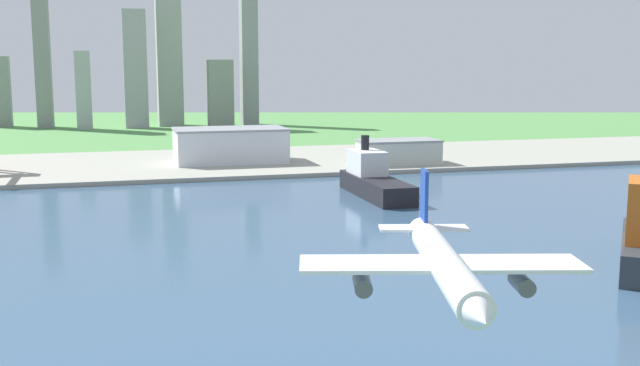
{
  "coord_description": "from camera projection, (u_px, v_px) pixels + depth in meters",
  "views": [
    {
      "loc": [
        -57.35,
        34.84,
        58.6
      ],
      "look_at": [
        -12.75,
        193.37,
        33.23
      ],
      "focal_mm": 41.88,
      "sensor_mm": 36.0,
      "label": 1
    }
  ],
  "objects": [
    {
      "name": "water_bay",
      "position": [
        319.0,
        269.0,
        219.45
      ],
      "size": [
        840.0,
        360.0,
        0.15
      ],
      "primitive_type": "cube",
      "color": "#385675",
      "rests_on": "ground"
    },
    {
      "name": "distant_skyline",
      "position": [
        144.0,
        65.0,
        750.67
      ],
      "size": [
        269.02,
        73.46,
        157.02
      ],
      "color": "gray",
      "rests_on": "ground"
    },
    {
      "name": "ground_plane",
      "position": [
        275.0,
        228.0,
        276.54
      ],
      "size": [
        2400.0,
        2400.0,
        0.0
      ],
      "primitive_type": "plane",
      "color": "#508D48"
    },
    {
      "name": "warehouse_annex",
      "position": [
        398.0,
        151.0,
        443.8
      ],
      "size": [
        46.76,
        25.94,
        14.23
      ],
      "color": "silver",
      "rests_on": "industrial_pier"
    },
    {
      "name": "warehouse_main",
      "position": [
        230.0,
        145.0,
        450.22
      ],
      "size": [
        66.76,
        38.77,
        20.54
      ],
      "color": "silver",
      "rests_on": "industrial_pier"
    },
    {
      "name": "cargo_ship",
      "position": [
        374.0,
        180.0,
        345.51
      ],
      "size": [
        16.51,
        62.31,
        26.96
      ],
      "color": "black",
      "rests_on": "water_bay"
    },
    {
      "name": "industrial_pier",
      "position": [
        209.0,
        163.0,
        457.12
      ],
      "size": [
        840.0,
        140.0,
        2.5
      ],
      "primitive_type": "cube",
      "color": "#999A8C",
      "rests_on": "ground"
    },
    {
      "name": "airplane_landing",
      "position": [
        444.0,
        265.0,
        89.9
      ],
      "size": [
        35.85,
        40.81,
        13.07
      ],
      "color": "silver"
    }
  ]
}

